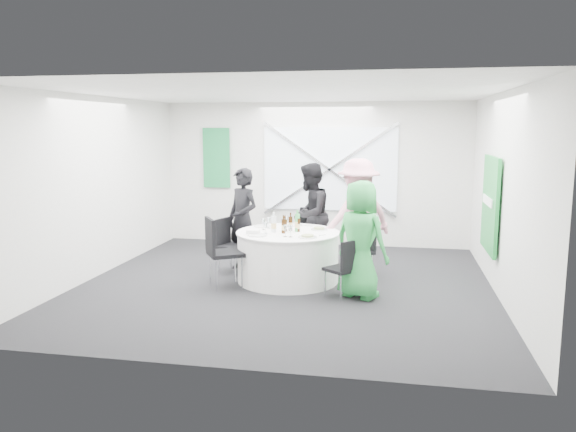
% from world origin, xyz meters
% --- Properties ---
extents(floor, '(6.00, 6.00, 0.00)m').
position_xyz_m(floor, '(0.00, 0.00, 0.00)').
color(floor, black).
rests_on(floor, ground).
extents(ceiling, '(6.00, 6.00, 0.00)m').
position_xyz_m(ceiling, '(0.00, 0.00, 2.80)').
color(ceiling, silver).
rests_on(ceiling, wall_back).
extents(wall_back, '(6.00, 0.00, 6.00)m').
position_xyz_m(wall_back, '(0.00, 3.00, 1.40)').
color(wall_back, silver).
rests_on(wall_back, floor).
extents(wall_front, '(6.00, 0.00, 6.00)m').
position_xyz_m(wall_front, '(0.00, -3.00, 1.40)').
color(wall_front, silver).
rests_on(wall_front, floor).
extents(wall_left, '(0.00, 6.00, 6.00)m').
position_xyz_m(wall_left, '(-3.00, 0.00, 1.40)').
color(wall_left, silver).
rests_on(wall_left, floor).
extents(wall_right, '(0.00, 6.00, 6.00)m').
position_xyz_m(wall_right, '(3.00, 0.00, 1.40)').
color(wall_right, silver).
rests_on(wall_right, floor).
extents(window_panel, '(2.60, 0.03, 1.60)m').
position_xyz_m(window_panel, '(0.30, 2.96, 1.50)').
color(window_panel, silver).
rests_on(window_panel, wall_back).
extents(window_brace_a, '(2.63, 0.05, 1.84)m').
position_xyz_m(window_brace_a, '(0.30, 2.92, 1.50)').
color(window_brace_a, silver).
rests_on(window_brace_a, window_panel).
extents(window_brace_b, '(2.63, 0.05, 1.84)m').
position_xyz_m(window_brace_b, '(0.30, 2.92, 1.50)').
color(window_brace_b, silver).
rests_on(window_brace_b, window_panel).
extents(green_banner, '(0.55, 0.04, 1.20)m').
position_xyz_m(green_banner, '(-2.00, 2.95, 1.70)').
color(green_banner, '#146433').
rests_on(green_banner, wall_back).
extents(green_sign, '(0.05, 1.20, 1.40)m').
position_xyz_m(green_sign, '(2.94, 0.60, 1.20)').
color(green_sign, '#17822F').
rests_on(green_sign, wall_right).
extents(banquet_table, '(1.56, 1.56, 0.76)m').
position_xyz_m(banquet_table, '(0.00, 0.20, 0.38)').
color(banquet_table, white).
rests_on(banquet_table, floor).
extents(chair_back, '(0.48, 0.49, 0.94)m').
position_xyz_m(chair_back, '(0.15, 1.40, 0.55)').
color(chair_back, black).
rests_on(chair_back, floor).
extents(chair_back_left, '(0.51, 0.50, 0.87)m').
position_xyz_m(chair_back_left, '(-1.05, 0.57, 0.51)').
color(chair_back_left, black).
rests_on(chair_back_left, floor).
extents(chair_back_right, '(0.49, 0.49, 0.82)m').
position_xyz_m(chair_back_right, '(1.13, 0.70, 0.47)').
color(chair_back_right, black).
rests_on(chair_back_right, floor).
extents(chair_front_right, '(0.53, 0.52, 0.82)m').
position_xyz_m(chair_front_right, '(0.93, -0.55, 0.48)').
color(chair_front_right, black).
rests_on(chair_front_right, floor).
extents(chair_front_left, '(0.65, 0.65, 1.03)m').
position_xyz_m(chair_front_left, '(-0.91, -0.36, 0.61)').
color(chair_front_left, black).
rests_on(chair_front_left, floor).
extents(person_man_back_left, '(0.73, 0.66, 1.67)m').
position_xyz_m(person_man_back_left, '(-0.85, 0.75, 0.83)').
color(person_man_back_left, black).
rests_on(person_man_back_left, floor).
extents(person_man_back, '(0.59, 0.90, 1.73)m').
position_xyz_m(person_man_back, '(0.17, 1.26, 0.86)').
color(person_man_back, black).
rests_on(person_man_back, floor).
extents(person_woman_pink, '(1.29, 1.13, 1.83)m').
position_xyz_m(person_woman_pink, '(1.00, 0.90, 0.92)').
color(person_woman_pink, pink).
rests_on(person_woman_pink, floor).
extents(person_woman_green, '(0.94, 0.83, 1.62)m').
position_xyz_m(person_woman_green, '(1.12, -0.43, 0.81)').
color(person_woman_green, green).
rests_on(person_woman_green, floor).
extents(plate_back, '(0.27, 0.27, 0.01)m').
position_xyz_m(plate_back, '(-0.00, 0.72, 0.77)').
color(plate_back, silver).
rests_on(plate_back, banquet_table).
extents(plate_back_left, '(0.28, 0.28, 0.01)m').
position_xyz_m(plate_back_left, '(-0.48, 0.56, 0.77)').
color(plate_back_left, silver).
rests_on(plate_back_left, banquet_table).
extents(plate_back_right, '(0.25, 0.25, 0.04)m').
position_xyz_m(plate_back_right, '(0.44, 0.44, 0.78)').
color(plate_back_right, silver).
rests_on(plate_back_right, banquet_table).
extents(plate_front_right, '(0.27, 0.27, 0.04)m').
position_xyz_m(plate_front_right, '(0.36, -0.18, 0.78)').
color(plate_front_right, silver).
rests_on(plate_front_right, banquet_table).
extents(plate_front_left, '(0.28, 0.28, 0.01)m').
position_xyz_m(plate_front_left, '(-0.38, -0.18, 0.77)').
color(plate_front_left, silver).
rests_on(plate_front_left, banquet_table).
extents(napkin, '(0.18, 0.12, 0.05)m').
position_xyz_m(napkin, '(-0.47, -0.09, 0.80)').
color(napkin, white).
rests_on(napkin, plate_front_left).
extents(beer_bottle_a, '(0.06, 0.06, 0.24)m').
position_xyz_m(beer_bottle_a, '(-0.05, 0.23, 0.85)').
color(beer_bottle_a, '#3B200A').
rests_on(beer_bottle_a, banquet_table).
extents(beer_bottle_b, '(0.06, 0.06, 0.28)m').
position_xyz_m(beer_bottle_b, '(0.02, 0.32, 0.87)').
color(beer_bottle_b, '#3B200A').
rests_on(beer_bottle_b, banquet_table).
extents(beer_bottle_c, '(0.06, 0.06, 0.26)m').
position_xyz_m(beer_bottle_c, '(0.15, 0.24, 0.86)').
color(beer_bottle_c, '#3B200A').
rests_on(beer_bottle_c, banquet_table).
extents(beer_bottle_d, '(0.06, 0.06, 0.28)m').
position_xyz_m(beer_bottle_d, '(-0.04, 0.06, 0.87)').
color(beer_bottle_d, '#3B200A').
rests_on(beer_bottle_d, banquet_table).
extents(green_water_bottle, '(0.08, 0.08, 0.33)m').
position_xyz_m(green_water_bottle, '(0.13, 0.24, 0.89)').
color(green_water_bottle, green).
rests_on(green_water_bottle, banquet_table).
extents(clear_water_bottle, '(0.08, 0.08, 0.30)m').
position_xyz_m(clear_water_bottle, '(-0.21, 0.13, 0.88)').
color(clear_water_bottle, silver).
rests_on(clear_water_bottle, banquet_table).
extents(wine_glass_a, '(0.07, 0.07, 0.17)m').
position_xyz_m(wine_glass_a, '(0.11, -0.19, 0.88)').
color(wine_glass_a, white).
rests_on(wine_glass_a, banquet_table).
extents(wine_glass_b, '(0.07, 0.07, 0.17)m').
position_xyz_m(wine_glass_b, '(0.03, -0.19, 0.88)').
color(wine_glass_b, white).
rests_on(wine_glass_b, banquet_table).
extents(wine_glass_c, '(0.07, 0.07, 0.17)m').
position_xyz_m(wine_glass_c, '(-0.10, 0.59, 0.88)').
color(wine_glass_c, white).
rests_on(wine_glass_c, banquet_table).
extents(wine_glass_d, '(0.07, 0.07, 0.17)m').
position_xyz_m(wine_glass_d, '(-0.35, 0.43, 0.88)').
color(wine_glass_d, white).
rests_on(wine_glass_d, banquet_table).
extents(wine_glass_e, '(0.07, 0.07, 0.17)m').
position_xyz_m(wine_glass_e, '(-0.30, 0.01, 0.88)').
color(wine_glass_e, white).
rests_on(wine_glass_e, banquet_table).
extents(wine_glass_f, '(0.07, 0.07, 0.17)m').
position_xyz_m(wine_glass_f, '(-0.40, 0.31, 0.88)').
color(wine_glass_f, white).
rests_on(wine_glass_f, banquet_table).
extents(fork_a, '(0.11, 0.12, 0.01)m').
position_xyz_m(fork_a, '(0.31, -0.28, 0.76)').
color(fork_a, silver).
rests_on(fork_a, banquet_table).
extents(knife_a, '(0.10, 0.13, 0.01)m').
position_xyz_m(knife_a, '(0.54, 0.01, 0.76)').
color(knife_a, silver).
rests_on(knife_a, banquet_table).
extents(fork_b, '(0.15, 0.03, 0.01)m').
position_xyz_m(fork_b, '(0.22, 0.73, 0.76)').
color(fork_b, silver).
rests_on(fork_b, banquet_table).
extents(knife_b, '(0.15, 0.02, 0.01)m').
position_xyz_m(knife_b, '(-0.18, 0.75, 0.76)').
color(knife_b, silver).
rests_on(knife_b, banquet_table).
extents(fork_c, '(0.10, 0.13, 0.01)m').
position_xyz_m(fork_c, '(-0.54, -0.00, 0.76)').
color(fork_c, silver).
rests_on(fork_c, banquet_table).
extents(knife_c, '(0.11, 0.12, 0.01)m').
position_xyz_m(knife_c, '(-0.30, -0.29, 0.76)').
color(knife_c, silver).
rests_on(knife_c, banquet_table).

